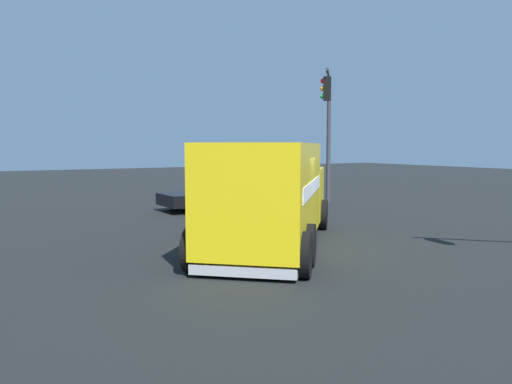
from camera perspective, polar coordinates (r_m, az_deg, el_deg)
The scene contains 4 objects.
ground_plane at distance 13.15m, azimuth 2.21°, elevation -6.94°, with size 100.00×100.00×0.00m, color black.
delivery_truck at distance 13.56m, azimuth 1.70°, elevation -0.17°, with size 7.50×7.10×2.87m.
traffic_light_secondary at distance 23.00m, azimuth 8.31°, elevation 8.29°, with size 3.33×2.85×6.08m.
pickup_black at distance 21.86m, azimuth -4.37°, elevation -0.09°, with size 2.40×5.27×1.38m.
Camera 1 is at (-10.79, 6.97, 2.80)m, focal length 34.63 mm.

